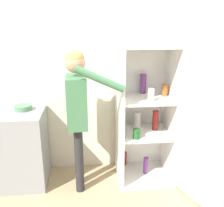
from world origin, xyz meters
name	(u,v)px	position (x,y,z in m)	size (l,w,h in m)	color
wall_back	(115,75)	(0.00, 0.98, 1.27)	(7.00, 0.06, 2.55)	beige
refrigerator	(156,117)	(0.44, 0.53, 0.84)	(0.95, 1.24, 1.70)	white
person	(78,103)	(-0.48, 0.47, 1.07)	(0.63, 0.52, 1.66)	#262628
counter	(20,149)	(-1.20, 0.64, 0.46)	(0.62, 0.57, 0.92)	gray
bowl	(23,108)	(-1.14, 0.74, 0.95)	(0.20, 0.20, 0.06)	#517F5B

